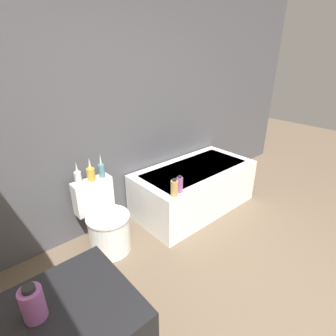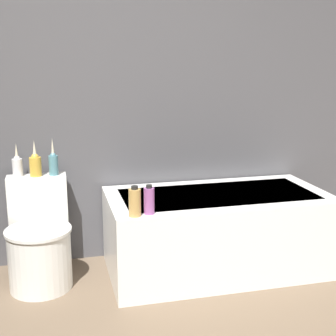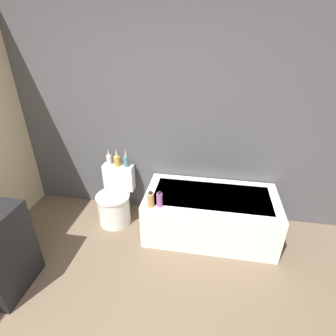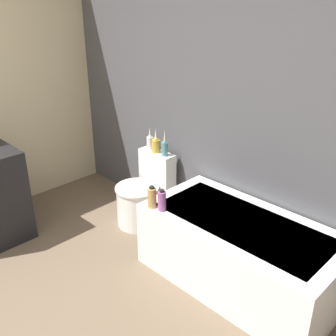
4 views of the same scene
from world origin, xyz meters
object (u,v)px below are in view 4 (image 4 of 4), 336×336
vase_bronze (165,147)px  shampoo_bottle_tall (152,197)px  shampoo_bottle_short (162,201)px  toilet (142,197)px  bathtub (240,252)px  vase_gold (150,141)px  vase_silver (156,144)px

vase_bronze → shampoo_bottle_tall: size_ratio=1.38×
shampoo_bottle_tall → shampoo_bottle_short: 0.09m
toilet → shampoo_bottle_short: size_ratio=3.82×
bathtub → shampoo_bottle_short: (-0.54, -0.30, 0.35)m
bathtub → shampoo_bottle_tall: shampoo_bottle_tall is taller
vase_bronze → vase_gold: bearing=172.8°
bathtub → vase_silver: vase_silver is taller
vase_gold → shampoo_bottle_short: bearing=-37.5°
vase_silver → shampoo_bottle_short: (0.66, -0.56, -0.14)m
vase_silver → vase_bronze: 0.12m
toilet → shampoo_bottle_tall: 0.78m
shampoo_bottle_tall → bathtub: bearing=26.9°
toilet → shampoo_bottle_short: (0.66, -0.37, 0.36)m
toilet → vase_bronze: (0.12, 0.20, 0.50)m
bathtub → vase_gold: (-1.32, 0.29, 0.48)m
bathtub → vase_gold: bearing=167.5°
toilet → vase_gold: vase_gold is taller
vase_gold → shampoo_bottle_tall: bearing=-41.9°
bathtub → vase_silver: size_ratio=6.19×
vase_gold → vase_silver: size_ratio=0.91×
shampoo_bottle_tall → vase_bronze: bearing=127.6°
shampoo_bottle_tall → shampoo_bottle_short: shampoo_bottle_tall is taller
vase_silver → shampoo_bottle_short: bearing=-40.5°
bathtub → vase_gold: 1.44m
vase_bronze → shampoo_bottle_short: (0.54, -0.57, -0.14)m
vase_bronze → shampoo_bottle_short: size_ratio=1.41×
bathtub → vase_bronze: 1.22m
bathtub → shampoo_bottle_short: size_ratio=8.42×
bathtub → toilet: (-1.20, 0.07, -0.01)m
toilet → vase_silver: bearing=90.0°
shampoo_bottle_short → vase_gold: bearing=142.5°
bathtub → vase_bronze: (-1.09, 0.26, 0.49)m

